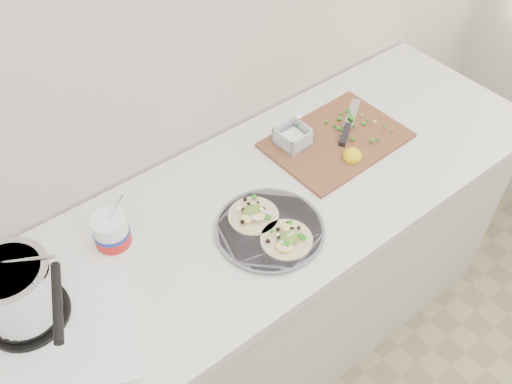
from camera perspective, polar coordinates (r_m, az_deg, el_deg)
counter at (r=1.99m, az=-4.87°, el=-12.44°), size 2.44×0.66×0.90m
stove at (r=1.50m, az=-22.44°, el=-10.02°), size 0.65×0.64×0.25m
taco_plate at (r=1.61m, az=1.38°, el=-3.55°), size 0.31×0.31×0.04m
tub at (r=1.58m, az=-14.17°, el=-3.84°), size 0.10×0.10×0.22m
cutboard at (r=1.90m, az=7.72°, el=5.48°), size 0.45×0.32×0.07m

